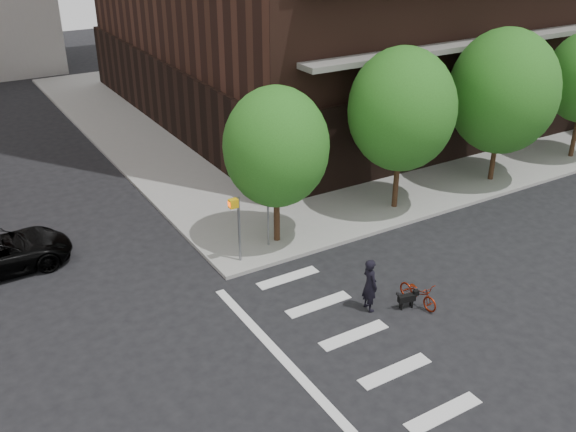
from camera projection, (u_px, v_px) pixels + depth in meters
ground at (308, 409)px, 17.21m from camera, size 120.00×120.00×0.00m
sidewalk_ne at (372, 95)px, 44.73m from camera, size 39.00×33.00×0.15m
crosswalk at (373, 381)px, 18.23m from camera, size 3.85×13.00×0.01m
tree_a at (276, 147)px, 23.80m from camera, size 4.00×4.00×5.90m
tree_b at (402, 110)px, 26.37m from camera, size 4.50×4.50×6.65m
tree_c at (503, 92)px, 29.20m from camera, size 5.00×5.00×6.80m
pedestrian_signal at (245, 216)px, 23.54m from camera, size 2.18×0.67×2.60m
scooter at (418, 293)px, 21.53m from camera, size 0.71×1.69×0.87m
dog_walker at (370, 285)px, 21.04m from camera, size 0.72×0.51×1.88m
dog at (408, 298)px, 21.34m from camera, size 0.74×0.32×0.62m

